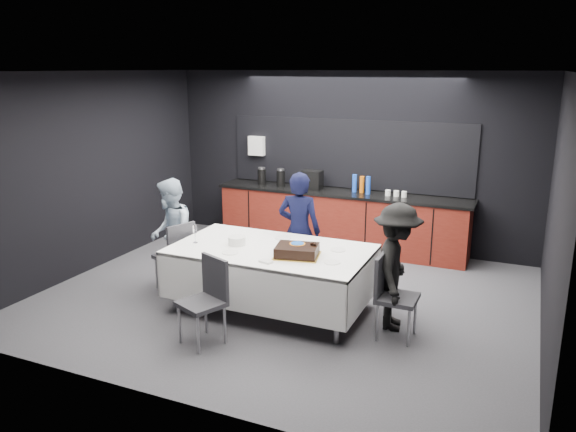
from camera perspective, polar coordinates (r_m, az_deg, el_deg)
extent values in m
plane|color=#434348|center=(7.25, -0.32, -8.23)|extent=(6.00, 6.00, 0.00)
cube|color=white|center=(6.67, -0.36, 14.49)|extent=(6.00, 5.00, 0.04)
cube|color=black|center=(9.12, 6.09, 5.68)|extent=(6.00, 0.04, 2.80)
cube|color=black|center=(4.73, -12.78, -3.32)|extent=(6.00, 0.04, 2.80)
cube|color=black|center=(8.47, -19.26, 4.22)|extent=(0.04, 5.00, 2.80)
cube|color=black|center=(6.27, 25.60, 0.05)|extent=(0.04, 5.00, 2.80)
cube|color=#58150D|center=(9.05, 5.35, -0.54)|extent=(4.00, 0.60, 0.90)
cube|color=black|center=(8.93, 5.42, 2.37)|extent=(4.10, 0.64, 0.04)
cube|color=black|center=(9.09, 6.07, 6.29)|extent=(4.00, 0.03, 1.10)
cube|color=white|center=(9.64, -3.18, 7.13)|extent=(0.28, 0.12, 0.32)
cylinder|color=black|center=(9.42, -2.68, 4.01)|extent=(0.14, 0.14, 0.26)
cylinder|color=black|center=(9.28, -0.74, 3.85)|extent=(0.14, 0.14, 0.26)
cube|color=black|center=(9.06, 2.44, 3.70)|extent=(0.32, 0.24, 0.30)
cylinder|color=blue|center=(8.89, 6.77, 3.32)|extent=(0.07, 0.07, 0.28)
cylinder|color=orange|center=(8.86, 7.51, 3.19)|extent=(0.07, 0.07, 0.26)
cylinder|color=blue|center=(8.76, 8.14, 3.10)|extent=(0.07, 0.07, 0.28)
cylinder|color=white|center=(8.72, 10.11, 2.33)|extent=(0.08, 0.08, 0.09)
cylinder|color=white|center=(8.69, 10.94, 2.25)|extent=(0.08, 0.08, 0.09)
cylinder|color=white|center=(8.67, 11.72, 2.17)|extent=(0.08, 0.08, 0.09)
cylinder|color=#99999E|center=(9.40, -2.69, 4.87)|extent=(0.12, 0.12, 0.03)
cylinder|color=#99999E|center=(9.25, -0.74, 4.73)|extent=(0.12, 0.12, 0.03)
cylinder|color=#99999E|center=(6.84, -11.17, -6.58)|extent=(0.06, 0.06, 0.75)
cylinder|color=#99999E|center=(7.63, -6.91, -4.13)|extent=(0.06, 0.06, 0.75)
cylinder|color=#99999E|center=(6.00, 4.99, -9.51)|extent=(0.06, 0.06, 0.75)
cylinder|color=#99999E|center=(6.88, 7.70, -6.30)|extent=(0.06, 0.06, 0.75)
cube|color=white|center=(6.64, -1.73, -3.44)|extent=(2.32, 1.32, 0.04)
cube|color=white|center=(6.19, -4.31, -7.49)|extent=(2.32, 0.02, 0.55)
cube|color=white|center=(7.29, 0.47, -3.94)|extent=(2.32, 0.02, 0.55)
cube|color=white|center=(7.27, -9.96, -4.22)|extent=(0.02, 1.32, 0.55)
cube|color=white|center=(6.35, 7.77, -6.99)|extent=(0.02, 1.32, 0.55)
cube|color=gold|center=(6.35, 0.91, -4.05)|extent=(0.58, 0.50, 0.01)
cube|color=black|center=(6.33, 0.92, -3.57)|extent=(0.53, 0.46, 0.10)
cube|color=black|center=(6.32, 0.92, -3.08)|extent=(0.53, 0.46, 0.01)
cylinder|color=orange|center=(6.37, 0.96, -2.83)|extent=(0.18, 0.18, 0.00)
cylinder|color=#1852B5|center=(6.37, 0.96, -2.80)|extent=(0.15, 0.15, 0.01)
sphere|color=black|center=(6.35, 2.84, -2.76)|extent=(0.04, 0.04, 0.04)
sphere|color=black|center=(6.31, 2.88, -2.88)|extent=(0.04, 0.04, 0.04)
sphere|color=black|center=(6.32, 2.54, -2.84)|extent=(0.04, 0.04, 0.04)
cylinder|color=white|center=(6.77, -5.21, -2.50)|extent=(0.21, 0.21, 0.10)
cylinder|color=white|center=(6.50, -5.88, -3.70)|extent=(0.20, 0.20, 0.01)
cylinder|color=white|center=(6.58, 5.11, -3.43)|extent=(0.19, 0.19, 0.01)
cylinder|color=white|center=(6.17, 4.50, -4.70)|extent=(0.18, 0.18, 0.01)
cylinder|color=white|center=(7.01, -0.51, -2.24)|extent=(0.22, 0.22, 0.01)
cube|color=white|center=(6.15, -2.25, -4.63)|extent=(0.17, 0.13, 0.02)
cylinder|color=white|center=(6.92, -9.40, -2.67)|extent=(0.06, 0.06, 0.00)
cylinder|color=white|center=(6.90, -9.42, -2.18)|extent=(0.01, 0.01, 0.12)
cylinder|color=white|center=(6.87, -9.46, -1.30)|extent=(0.05, 0.05, 0.10)
cube|color=#2D2D32|center=(7.50, -11.52, -4.05)|extent=(0.54, 0.54, 0.05)
cube|color=#2D2D32|center=(7.28, -10.76, -2.54)|extent=(0.18, 0.41, 0.45)
cylinder|color=#99999E|center=(7.80, -11.12, -5.08)|extent=(0.03, 0.03, 0.44)
cylinder|color=#99999E|center=(7.63, -13.22, -5.67)|extent=(0.03, 0.03, 0.44)
cylinder|color=#99999E|center=(7.54, -9.62, -5.72)|extent=(0.03, 0.03, 0.44)
cylinder|color=#99999E|center=(7.36, -11.75, -6.35)|extent=(0.03, 0.03, 0.44)
cube|color=#2D2D32|center=(6.18, 11.04, -8.22)|extent=(0.42, 0.42, 0.05)
cube|color=#2D2D32|center=(6.13, 9.42, -5.83)|extent=(0.04, 0.42, 0.45)
cylinder|color=#99999E|center=(6.09, 12.15, -11.02)|extent=(0.03, 0.03, 0.44)
cylinder|color=#99999E|center=(6.40, 12.80, -9.76)|extent=(0.03, 0.03, 0.44)
cylinder|color=#99999E|center=(6.16, 9.01, -10.56)|extent=(0.03, 0.03, 0.44)
cylinder|color=#99999E|center=(6.46, 9.80, -9.35)|extent=(0.03, 0.03, 0.44)
cube|color=#2D2D32|center=(6.01, -8.80, -8.81)|extent=(0.55, 0.55, 0.05)
cube|color=#2D2D32|center=(6.02, -7.41, -6.15)|extent=(0.40, 0.20, 0.45)
cylinder|color=#99999E|center=(6.15, -10.96, -10.69)|extent=(0.03, 0.03, 0.44)
cylinder|color=#99999E|center=(5.89, -9.11, -11.79)|extent=(0.03, 0.03, 0.44)
cylinder|color=#99999E|center=(6.32, -8.34, -9.85)|extent=(0.03, 0.03, 0.44)
cylinder|color=#99999E|center=(6.07, -6.44, -10.86)|extent=(0.03, 0.03, 0.44)
imported|color=black|center=(7.32, 1.14, -1.51)|extent=(0.60, 0.42, 1.56)
imported|color=#A4BACF|center=(7.52, -11.80, -1.79)|extent=(0.83, 0.89, 1.46)
imported|color=black|center=(6.31, 10.95, -5.11)|extent=(0.67, 1.00, 1.43)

